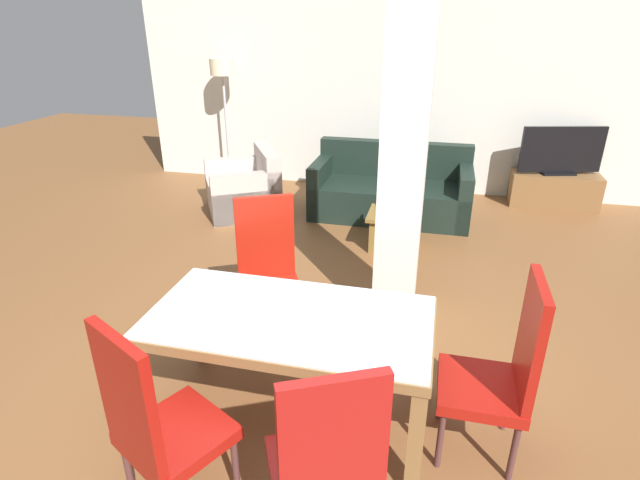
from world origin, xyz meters
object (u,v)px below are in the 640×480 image
(dining_table, at_px, (290,337))
(dining_chair_near_left, at_px, (156,422))
(dining_chair_far_left, at_px, (268,269))
(bottle, at_px, (387,202))
(armchair, at_px, (246,190))
(tv_stand, at_px, (554,190))
(tv_screen, at_px, (562,151))
(floor_lamp, at_px, (223,79))
(dining_chair_head_right, at_px, (502,369))
(dining_chair_near_right, at_px, (327,463))
(sofa, at_px, (391,192))
(coffee_table, at_px, (394,230))

(dining_table, height_order, dining_chair_near_left, dining_chair_near_left)
(dining_chair_far_left, height_order, bottle, dining_chair_far_left)
(dining_chair_near_left, relative_size, dining_chair_far_left, 1.00)
(dining_table, distance_m, bottle, 2.75)
(armchair, bearing_deg, dining_chair_far_left, 175.04)
(dining_table, xyz_separation_m, tv_stand, (2.27, 4.50, -0.36))
(tv_screen, bearing_deg, dining_table, 48.75)
(dining_table, bearing_deg, floor_lamp, 117.39)
(bottle, xyz_separation_m, tv_screen, (2.01, 1.76, 0.24))
(dining_chair_far_left, xyz_separation_m, bottle, (0.67, 1.93, -0.08))
(dining_chair_head_right, distance_m, floor_lamp, 5.68)
(tv_screen, bearing_deg, armchair, 2.08)
(dining_chair_far_left, distance_m, armchair, 2.82)
(dining_chair_near_left, height_order, tv_screen, dining_chair_near_left)
(dining_chair_near_left, height_order, dining_chair_far_left, same)
(dining_chair_near_left, bearing_deg, dining_chair_near_right, 25.01)
(dining_chair_head_right, height_order, bottle, dining_chair_head_right)
(tv_screen, bearing_deg, floor_lamp, -13.22)
(dining_chair_near_left, relative_size, armchair, 0.92)
(dining_chair_far_left, bearing_deg, tv_stand, -153.08)
(tv_screen, bearing_deg, sofa, 7.50)
(sofa, xyz_separation_m, coffee_table, (0.15, -1.01, -0.09))
(dining_table, distance_m, tv_stand, 5.05)
(bottle, bearing_deg, sofa, 93.29)
(tv_stand, distance_m, floor_lamp, 4.73)
(dining_chair_near_right, height_order, tv_stand, dining_chair_near_right)
(dining_chair_head_right, bearing_deg, tv_screen, -13.51)
(armchair, relative_size, coffee_table, 2.16)
(dining_chair_near_left, bearing_deg, tv_screen, 90.88)
(bottle, relative_size, floor_lamp, 0.14)
(armchair, height_order, bottle, armchair)
(dining_chair_far_left, xyz_separation_m, floor_lamp, (-1.87, 3.59, 0.93))
(bottle, bearing_deg, tv_stand, 41.17)
(dining_chair_head_right, bearing_deg, sofa, 15.04)
(armchair, distance_m, floor_lamp, 1.75)
(dining_chair_head_right, height_order, dining_chair_near_right, same)
(dining_chair_head_right, bearing_deg, bottle, 18.78)
(sofa, height_order, bottle, sofa)
(armchair, xyz_separation_m, coffee_table, (1.96, -0.69, -0.07))
(dining_table, height_order, sofa, sofa)
(dining_chair_near_left, bearing_deg, dining_table, 90.00)
(armchair, height_order, tv_screen, tv_screen)
(dining_table, relative_size, tv_screen, 1.59)
(dining_chair_near_left, xyz_separation_m, tv_screen, (2.68, 5.29, 0.16))
(dining_chair_head_right, distance_m, tv_screen, 4.63)
(dining_table, distance_m, dining_chair_near_left, 0.89)
(bottle, bearing_deg, dining_chair_near_right, -87.51)
(dining_table, relative_size, tv_stand, 1.50)
(bottle, relative_size, tv_stand, 0.22)
(dining_chair_head_right, height_order, dining_chair_far_left, same)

